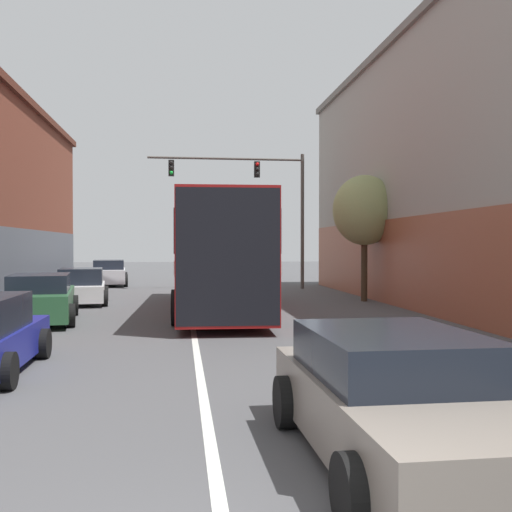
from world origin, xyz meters
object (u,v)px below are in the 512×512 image
Objects in this scene: hatchback_foreground at (398,400)px; parked_car_left_mid at (81,287)px; traffic_signal_gantry at (259,191)px; street_tree_near at (364,211)px; parked_car_left_far at (109,273)px; parked_car_left_near at (41,299)px; bus at (219,250)px.

parked_car_left_mid reaches higher than hatchback_foreground.
traffic_signal_gantry reaches higher than street_tree_near.
parked_car_left_far is at bearing 154.57° from traffic_signal_gantry.
street_tree_near is at bearing -73.25° from parked_car_left_near.
parked_car_left_far is 15.93m from street_tree_near.
street_tree_near is (5.93, 2.50, 1.55)m from bus.
street_tree_near is (11.23, 5.14, 2.92)m from parked_car_left_near.
street_tree_near is at bearing -65.48° from bus.
bus reaches higher than parked_car_left_mid.
hatchback_foreground is (0.89, -14.66, -1.41)m from bus.
street_tree_near reaches higher than parked_car_left_mid.
parked_car_left_near is at bearing 118.06° from bus.
hatchback_foreground is at bearing -174.89° from bus.
traffic_signal_gantry reaches higher than hatchback_foreground.
parked_car_left_near is (-6.20, 12.03, 0.04)m from hatchback_foreground.
street_tree_near is (3.28, -7.21, -1.39)m from traffic_signal_gantry.
parked_car_left_far is at bearing -8.03° from parked_car_left_near.
parked_car_left_near is (-5.31, -2.64, -1.37)m from bus.
hatchback_foreground is 1.09× the size of parked_car_left_mid.
parked_car_left_mid is at bearing 175.77° from parked_car_left_far.
traffic_signal_gantry is (2.64, 9.71, 2.93)m from bus.
parked_car_left_mid is at bearing 63.01° from bus.
parked_car_left_mid is (-5.03, 2.74, -1.41)m from bus.
parked_car_left_far is 0.59× the size of traffic_signal_gantry.
parked_car_left_far is at bearing 22.94° from bus.
traffic_signal_gantry reaches higher than parked_car_left_near.
bus is at bearing -157.12° from street_tree_near.
parked_car_left_near is 5.39m from parked_car_left_mid.
parked_car_left_near is 12.69m from street_tree_near.
parked_car_left_mid is 0.85× the size of parked_car_left_far.
traffic_signal_gantry is at bearing -54.12° from parked_car_left_mid.
traffic_signal_gantry is at bearing -13.60° from bus.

